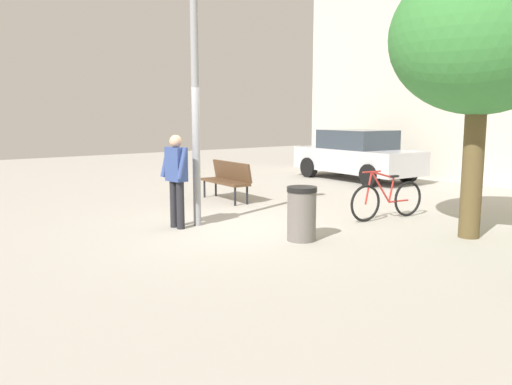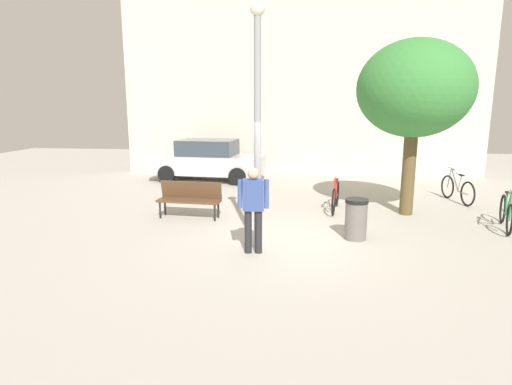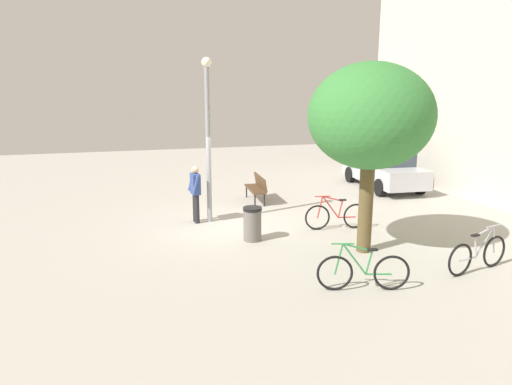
{
  "view_description": "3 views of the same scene",
  "coord_description": "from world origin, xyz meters",
  "views": [
    {
      "loc": [
        7.46,
        -5.38,
        2.03
      ],
      "look_at": [
        -0.16,
        0.56,
        0.58
      ],
      "focal_mm": 36.68,
      "sensor_mm": 36.0,
      "label": 1
    },
    {
      "loc": [
        0.32,
        -8.62,
        2.81
      ],
      "look_at": [
        -0.75,
        0.22,
        0.98
      ],
      "focal_mm": 29.77,
      "sensor_mm": 36.0,
      "label": 2
    },
    {
      "loc": [
        12.3,
        -2.86,
        3.81
      ],
      "look_at": [
        -0.28,
        0.89,
        0.87
      ],
      "focal_mm": 32.3,
      "sensor_mm": 36.0,
      "label": 3
    }
  ],
  "objects": [
    {
      "name": "ground_plane",
      "position": [
        0.0,
        0.0,
        0.0
      ],
      "size": [
        36.0,
        36.0,
        0.0
      ],
      "primitive_type": "plane",
      "color": "#A8A399"
    },
    {
      "name": "lamppost",
      "position": [
        -0.64,
        -0.43,
        2.68
      ],
      "size": [
        0.28,
        0.28,
        4.69
      ],
      "color": "gray",
      "rests_on": "ground_plane"
    },
    {
      "name": "person_by_lamppost",
      "position": [
        -0.68,
        -0.83,
        0.97
      ],
      "size": [
        0.61,
        0.32,
        1.67
      ],
      "color": "#232328",
      "rests_on": "ground_plane"
    },
    {
      "name": "park_bench",
      "position": [
        -2.61,
        1.63,
        0.55
      ],
      "size": [
        1.63,
        0.59,
        0.92
      ],
      "color": "#513823",
      "rests_on": "ground_plane"
    },
    {
      "name": "plaza_tree",
      "position": [
        2.94,
        2.63,
        3.2
      ],
      "size": [
        2.85,
        2.85,
        4.44
      ],
      "color": "brown",
      "rests_on": "ground_plane"
    },
    {
      "name": "bicycle_red",
      "position": [
        1.11,
        2.8,
        0.38
      ],
      "size": [
        0.32,
        1.8,
        0.97
      ],
      "color": "black",
      "rests_on": "ground_plane"
    },
    {
      "name": "bicycle_green",
      "position": [
        4.92,
        1.49,
        0.38
      ],
      "size": [
        0.54,
        1.75,
        0.97
      ],
      "color": "black",
      "rests_on": "ground_plane"
    },
    {
      "name": "bicycle_silver",
      "position": [
        4.76,
        4.33,
        0.38
      ],
      "size": [
        0.41,
        1.78,
        0.97
      ],
      "color": "black",
      "rests_on": "ground_plane"
    },
    {
      "name": "parked_car_silver",
      "position": [
        -3.42,
        7.08,
        0.77
      ],
      "size": [
        4.32,
        2.07,
        1.55
      ],
      "color": "#B7B7BC",
      "rests_on": "ground_plane"
    },
    {
      "name": "trash_bin",
      "position": [
        1.39,
        0.29,
        0.44
      ],
      "size": [
        0.49,
        0.49,
        0.88
      ],
      "color": "#66605B",
      "rests_on": "ground_plane"
    }
  ]
}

